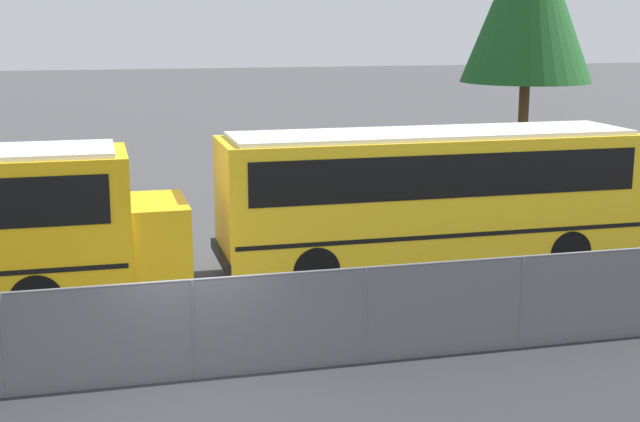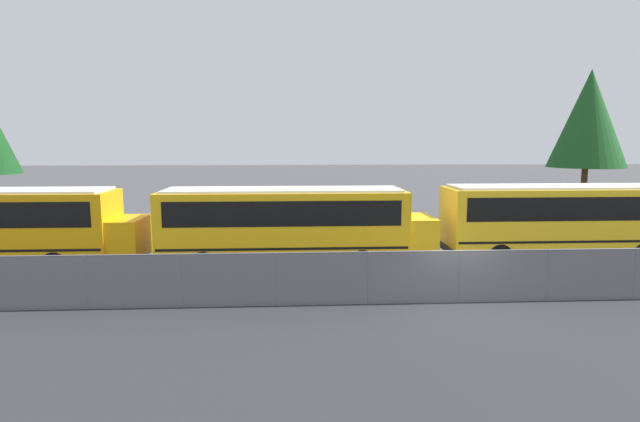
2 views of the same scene
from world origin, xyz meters
name	(u,v)px [view 1 (image 1 of 2)]	position (x,y,z in m)	size (l,w,h in m)	color
ground_plane	(195,379)	(0.00, 0.00, 0.00)	(200.00, 200.00, 0.00)	#424244
fence	(193,329)	(0.00, 0.00, 0.92)	(109.49, 0.07, 1.79)	#9EA0A5
school_bus_4	(440,188)	(6.61, 5.47, 2.04)	(11.50, 2.61, 3.43)	yellow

